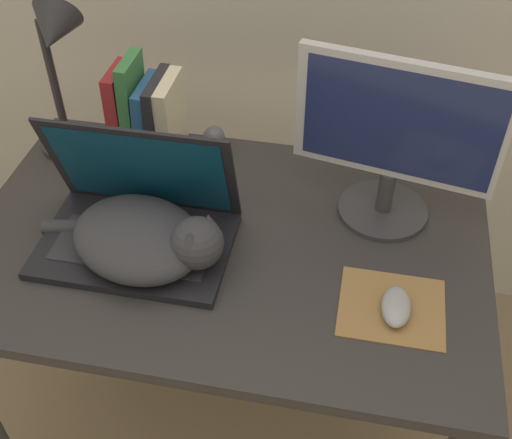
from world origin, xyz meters
TOP-DOWN VIEW (x-y plane):
  - desk at (0.00, 0.36)m, footprint 1.11×0.72m
  - laptop at (-0.18, 0.32)m, footprint 0.40×0.27m
  - cat at (-0.14, 0.27)m, footprint 0.41×0.32m
  - external_monitor at (0.33, 0.51)m, footprint 0.42×0.20m
  - mousepad at (0.36, 0.24)m, footprint 0.20×0.18m
  - computer_mouse at (0.36, 0.23)m, footprint 0.06×0.10m
  - book_row at (-0.26, 0.64)m, footprint 0.16×0.15m
  - desk_lamp at (-0.43, 0.58)m, footprint 0.17×0.17m
  - webcam at (-0.10, 0.65)m, footprint 0.05×0.05m

SIDE VIEW (x-z plane):
  - desk at x=0.00m, z-range 0.29..1.04m
  - mousepad at x=0.36m, z-range 0.75..0.75m
  - computer_mouse at x=0.36m, z-range 0.75..0.78m
  - webcam at x=-0.10m, z-range 0.76..0.84m
  - laptop at x=-0.18m, z-range 0.67..0.94m
  - cat at x=-0.14m, z-range 0.74..0.88m
  - book_row at x=-0.26m, z-range 0.73..0.98m
  - external_monitor at x=0.33m, z-range 0.77..1.14m
  - desk_lamp at x=-0.43m, z-range 0.82..1.23m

